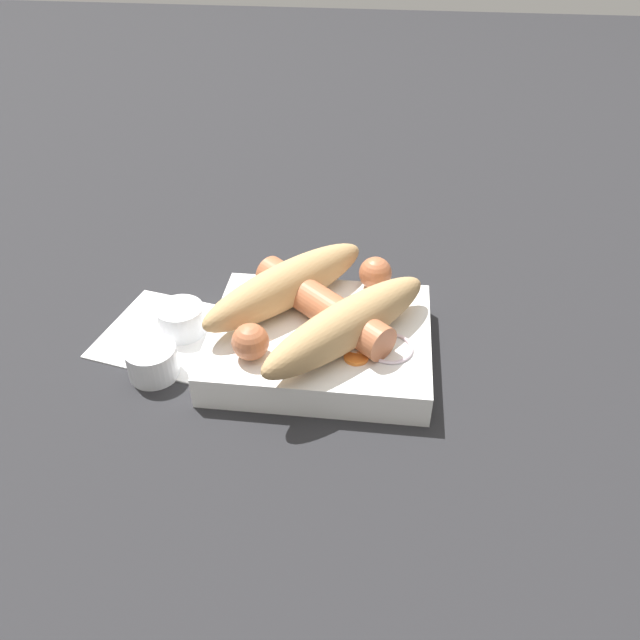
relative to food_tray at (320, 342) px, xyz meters
name	(u,v)px	position (x,y,z in m)	size (l,w,h in m)	color
ground_plane	(320,355)	(0.00, 0.00, -0.02)	(3.00, 3.00, 0.00)	#232326
food_tray	(320,342)	(0.00, 0.00, 0.00)	(0.20, 0.16, 0.03)	white
bread_roll	(316,304)	(0.00, 0.01, 0.04)	(0.22, 0.23, 0.04)	tan
sausage	(317,305)	(0.00, 0.01, 0.03)	(0.14, 0.15, 0.03)	#B26642
pickled_veggies	(369,345)	(0.05, -0.02, 0.02)	(0.07, 0.06, 0.00)	#F99E4C
napkin	(165,332)	(-0.16, 0.01, -0.01)	(0.14, 0.14, 0.00)	white
condiment_cup_near	(181,321)	(-0.14, 0.02, 0.00)	(0.05, 0.05, 0.03)	silver
condiment_cup_far	(153,363)	(-0.15, -0.04, 0.00)	(0.05, 0.05, 0.03)	silver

